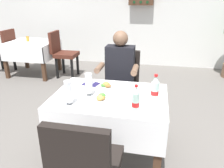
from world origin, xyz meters
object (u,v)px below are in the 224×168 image
seated_diner_far (119,75)px  background_chair_right (62,51)px  plate_near_camera (102,99)px  background_chair_left (4,48)px  plate_far_diner (107,87)px  main_dining_table (110,110)px  chair_far_diner_seat (122,83)px  napkin_cutlery_set (91,84)px  background_table_tumbler (28,39)px  chair_near_camera_side (86,166)px  cola_bottle_primary (136,101)px  cola_bottle_secondary (155,90)px  background_dining_table (32,50)px  beer_glass_left (68,92)px

seated_diner_far → background_chair_right: 2.25m
plate_near_camera → background_chair_left: 3.82m
plate_near_camera → plate_far_diner: size_ratio=1.06×
main_dining_table → background_chair_right: (-1.54, 2.35, -0.01)m
chair_far_diner_seat → background_chair_left: (-2.95, 1.55, 0.00)m
napkin_cutlery_set → background_table_tumbler: bearing=134.2°
chair_near_camera_side → background_chair_right: 3.51m
background_chair_left → cola_bottle_primary: bearing=-39.4°
seated_diner_far → background_chair_left: seated_diner_far is taller
cola_bottle_secondary → background_chair_right: bearing=129.6°
main_dining_table → background_dining_table: 3.25m
plate_far_diner → cola_bottle_primary: (0.35, -0.47, 0.09)m
seated_diner_far → plate_far_diner: 0.53m
main_dining_table → chair_near_camera_side: 0.80m
chair_far_diner_seat → seated_diner_far: bearing=-103.5°
plate_far_diner → background_chair_right: 2.65m
plate_near_camera → cola_bottle_primary: (0.33, -0.17, 0.09)m
chair_far_diner_seat → cola_bottle_primary: bearing=-75.7°
seated_diner_far → cola_bottle_primary: (0.31, -1.00, 0.14)m
cola_bottle_primary → background_chair_left: cola_bottle_primary is taller
cola_bottle_primary → background_dining_table: 3.68m
beer_glass_left → background_table_tumbler: (-2.01, 2.64, -0.07)m
cola_bottle_primary → cola_bottle_secondary: cola_bottle_secondary is taller
napkin_cutlery_set → background_chair_left: bearing=141.8°
cola_bottle_secondary → chair_near_camera_side: bearing=-119.7°
plate_far_diner → beer_glass_left: 0.52m
seated_diner_far → plate_near_camera: (-0.02, -0.83, 0.04)m
chair_near_camera_side → seated_diner_far: bearing=91.0°
chair_near_camera_side → cola_bottle_primary: bearing=60.4°
chair_near_camera_side → background_dining_table: 3.87m
seated_diner_far → plate_near_camera: 0.83m
chair_near_camera_side → plate_near_camera: chair_near_camera_side is taller
chair_far_diner_seat → plate_near_camera: 0.96m
main_dining_table → background_dining_table: same height
beer_glass_left → cola_bottle_primary: size_ratio=0.90×
plate_near_camera → beer_glass_left: 0.32m
chair_near_camera_side → background_chair_left: same height
plate_far_diner → background_dining_table: bearing=134.9°
background_dining_table → background_chair_right: bearing=0.0°
background_dining_table → background_chair_right: 0.70m
beer_glass_left → background_chair_right: background_chair_right is taller
cola_bottle_secondary → napkin_cutlery_set: bearing=158.1°
beer_glass_left → background_dining_table: beer_glass_left is taller
chair_near_camera_side → cola_bottle_primary: size_ratio=3.79×
chair_far_diner_seat → beer_glass_left: size_ratio=4.20×
cola_bottle_primary → chair_near_camera_side: bearing=-119.6°
plate_far_diner → background_chair_left: size_ratio=0.24×
chair_near_camera_side → background_table_tumbler: size_ratio=8.82×
main_dining_table → seated_diner_far: 0.71m
plate_near_camera → background_chair_right: bearing=121.0°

